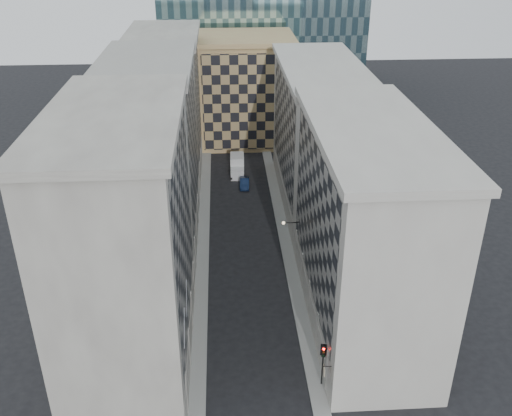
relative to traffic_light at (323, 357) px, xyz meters
name	(u,v)px	position (x,y,z in m)	size (l,w,h in m)	color
sidewalk_west	(203,245)	(-10.98, 24.78, -3.20)	(1.50, 100.00, 0.15)	gray
sidewalk_east	(286,242)	(-0.48, 24.78, -3.20)	(1.50, 100.00, 0.15)	gray
bldg_left_a	(128,243)	(-16.61, 5.78, 8.55)	(10.80, 22.80, 23.70)	gray
bldg_left_b	(153,154)	(-16.61, 27.78, 8.05)	(10.80, 22.80, 22.70)	#98958D
bldg_left_c	(167,104)	(-16.61, 49.78, 7.55)	(10.80, 22.80, 21.70)	gray
bldg_right_a	(363,228)	(5.15, 9.78, 7.05)	(10.80, 26.80, 20.70)	#AFA9A1
bldg_right_b	(318,136)	(5.16, 36.78, 6.58)	(10.80, 28.80, 19.70)	#AFA9A1
tan_block	(246,89)	(-3.73, 62.67, 6.16)	(16.80, 14.80, 18.80)	tan
flagpoles_left	(185,312)	(-11.63, 0.78, 4.73)	(0.10, 6.33, 2.33)	gray
bracket_lamp	(285,223)	(-1.35, 18.78, 2.93)	(1.98, 0.36, 0.36)	black
traffic_light	(323,357)	(0.00, 0.00, 0.00)	(0.55, 0.50, 4.36)	black
box_truck	(237,166)	(-5.92, 46.86, -2.01)	(2.32, 5.36, 2.91)	silver
dark_car	(245,183)	(-4.97, 41.73, -2.61)	(1.41, 4.04, 1.33)	#111F3E
shop_sign	(324,370)	(-0.32, -2.22, 0.56)	(0.84, 0.74, 0.82)	black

